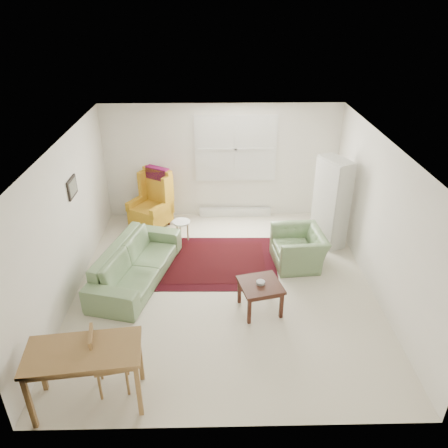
{
  "coord_description": "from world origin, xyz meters",
  "views": [
    {
      "loc": [
        -0.14,
        -6.12,
        4.47
      ],
      "look_at": [
        0.0,
        0.3,
        1.05
      ],
      "focal_mm": 35.0,
      "sensor_mm": 36.0,
      "label": 1
    }
  ],
  "objects_px": {
    "wingback_chair": "(149,200)",
    "stool": "(182,231)",
    "sofa": "(136,257)",
    "cabinet": "(331,203)",
    "armchair": "(299,245)",
    "desk_chair": "(111,359)",
    "desk": "(88,377)",
    "coffee_table": "(260,297)"
  },
  "relations": [
    {
      "from": "coffee_table",
      "to": "stool",
      "type": "bearing_deg",
      "value": 122.04
    },
    {
      "from": "stool",
      "to": "desk",
      "type": "xyz_separation_m",
      "value": [
        -0.87,
        -3.89,
        0.19
      ]
    },
    {
      "from": "wingback_chair",
      "to": "cabinet",
      "type": "height_order",
      "value": "cabinet"
    },
    {
      "from": "sofa",
      "to": "cabinet",
      "type": "height_order",
      "value": "cabinet"
    },
    {
      "from": "desk",
      "to": "wingback_chair",
      "type": "bearing_deg",
      "value": 87.91
    },
    {
      "from": "coffee_table",
      "to": "desk_chair",
      "type": "xyz_separation_m",
      "value": [
        -1.99,
        -1.49,
        0.21
      ]
    },
    {
      "from": "armchair",
      "to": "coffee_table",
      "type": "height_order",
      "value": "armchair"
    },
    {
      "from": "cabinet",
      "to": "wingback_chair",
      "type": "bearing_deg",
      "value": 144.38
    },
    {
      "from": "cabinet",
      "to": "desk_chair",
      "type": "height_order",
      "value": "cabinet"
    },
    {
      "from": "sofa",
      "to": "cabinet",
      "type": "bearing_deg",
      "value": -56.94
    },
    {
      "from": "wingback_chair",
      "to": "cabinet",
      "type": "distance_m",
      "value": 3.7
    },
    {
      "from": "desk",
      "to": "stool",
      "type": "bearing_deg",
      "value": 77.43
    },
    {
      "from": "desk",
      "to": "coffee_table",
      "type": "bearing_deg",
      "value": 37.49
    },
    {
      "from": "coffee_table",
      "to": "cabinet",
      "type": "xyz_separation_m",
      "value": [
        1.56,
        2.09,
        0.63
      ]
    },
    {
      "from": "cabinet",
      "to": "desk",
      "type": "xyz_separation_m",
      "value": [
        -3.79,
        -3.8,
        -0.46
      ]
    },
    {
      "from": "wingback_chair",
      "to": "coffee_table",
      "type": "distance_m",
      "value": 3.52
    },
    {
      "from": "cabinet",
      "to": "coffee_table",
      "type": "bearing_deg",
      "value": -150.78
    },
    {
      "from": "wingback_chair",
      "to": "coffee_table",
      "type": "relative_size",
      "value": 2.02
    },
    {
      "from": "stool",
      "to": "desk",
      "type": "relative_size",
      "value": 0.35
    },
    {
      "from": "armchair",
      "to": "coffee_table",
      "type": "relative_size",
      "value": 1.6
    },
    {
      "from": "sofa",
      "to": "desk_chair",
      "type": "height_order",
      "value": "desk_chair"
    },
    {
      "from": "sofa",
      "to": "armchair",
      "type": "relative_size",
      "value": 2.28
    },
    {
      "from": "armchair",
      "to": "stool",
      "type": "distance_m",
      "value": 2.35
    },
    {
      "from": "wingback_chair",
      "to": "stool",
      "type": "relative_size",
      "value": 2.68
    },
    {
      "from": "armchair",
      "to": "desk_chair",
      "type": "bearing_deg",
      "value": -50.35
    },
    {
      "from": "desk_chair",
      "to": "armchair",
      "type": "bearing_deg",
      "value": -56.69
    },
    {
      "from": "coffee_table",
      "to": "cabinet",
      "type": "height_order",
      "value": "cabinet"
    },
    {
      "from": "stool",
      "to": "cabinet",
      "type": "bearing_deg",
      "value": -1.71
    },
    {
      "from": "wingback_chair",
      "to": "sofa",
      "type": "bearing_deg",
      "value": -58.01
    },
    {
      "from": "stool",
      "to": "sofa",
      "type": "bearing_deg",
      "value": -118.59
    },
    {
      "from": "sofa",
      "to": "wingback_chair",
      "type": "height_order",
      "value": "wingback_chair"
    },
    {
      "from": "cabinet",
      "to": "stool",
      "type": "bearing_deg",
      "value": 154.19
    },
    {
      "from": "sofa",
      "to": "armchair",
      "type": "distance_m",
      "value": 2.93
    },
    {
      "from": "sofa",
      "to": "stool",
      "type": "height_order",
      "value": "sofa"
    },
    {
      "from": "wingback_chair",
      "to": "desk",
      "type": "distance_m",
      "value": 4.54
    },
    {
      "from": "wingback_chair",
      "to": "desk_chair",
      "type": "relative_size",
      "value": 1.34
    },
    {
      "from": "armchair",
      "to": "coffee_table",
      "type": "distance_m",
      "value": 1.58
    },
    {
      "from": "desk_chair",
      "to": "cabinet",
      "type": "bearing_deg",
      "value": -56.5
    },
    {
      "from": "coffee_table",
      "to": "cabinet",
      "type": "distance_m",
      "value": 2.68
    },
    {
      "from": "stool",
      "to": "cabinet",
      "type": "height_order",
      "value": "cabinet"
    },
    {
      "from": "desk_chair",
      "to": "coffee_table",
      "type": "bearing_deg",
      "value": -64.97
    },
    {
      "from": "cabinet",
      "to": "desk_chair",
      "type": "relative_size",
      "value": 1.89
    }
  ]
}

